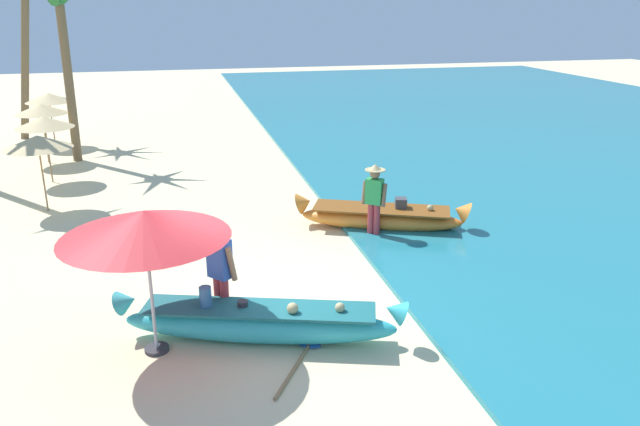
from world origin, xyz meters
name	(u,v)px	position (x,y,z in m)	size (l,w,h in m)	color
ground_plane	(257,313)	(0.00, 0.00, 0.00)	(80.00, 80.00, 0.00)	beige
boat_cyan_foreground	(259,323)	(-0.07, -0.87, 0.31)	(4.39, 1.90, 0.88)	#33B2BC
boat_orange_midground	(381,217)	(3.34, 3.34, 0.29)	(3.86, 2.22, 0.83)	orange
person_vendor_hatted	(374,196)	(3.00, 2.88, 0.97)	(0.55, 0.50, 1.68)	#B2383D
person_tourist_customer	(220,270)	(-0.58, -0.30, 0.98)	(0.52, 0.55, 1.74)	#B2383D
patio_umbrella_large	(145,225)	(-1.62, -0.81, 2.01)	(2.40, 2.40, 2.22)	#B7B7BC
parasol_row_0	(38,142)	(-4.33, 6.54, 1.75)	(1.60, 1.60, 1.91)	#8E6B47
parasol_row_1	(44,122)	(-4.64, 9.28, 1.75)	(1.60, 1.60, 1.91)	#8E6B47
parasol_row_2	(41,109)	(-5.14, 11.71, 1.75)	(1.60, 1.60, 1.91)	#8E6B47
parasol_row_3	(49,98)	(-5.32, 14.21, 1.75)	(1.60, 1.60, 1.91)	#8E6B47
palm_tree_tall_inland	(60,8)	(-4.19, 11.78, 4.78)	(2.59, 2.76, 5.96)	brown
paddle	(300,360)	(0.40, -1.60, 0.03)	(0.97, 1.41, 0.05)	#8E6B47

